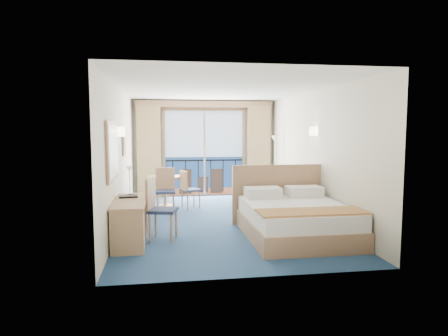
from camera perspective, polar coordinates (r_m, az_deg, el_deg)
floor at (r=8.40m, az=-0.50°, el=-7.45°), size 6.50×6.50×0.00m
room_walls at (r=8.18m, az=-0.51°, el=4.76°), size 4.04×6.54×2.72m
balcony_door at (r=11.40m, az=-2.86°, el=1.81°), size 2.36×0.03×2.52m
curtain_left at (r=11.19m, az=-10.67°, el=2.34°), size 0.65×0.22×2.55m
curtain_right at (r=11.51m, az=4.96°, el=2.50°), size 0.65×0.22×2.55m
pelmet at (r=11.28m, az=-2.79°, el=9.08°), size 3.80×0.25×0.18m
mirror at (r=6.66m, az=-15.64°, el=2.38°), size 0.05×1.25×0.95m
wall_print at (r=8.59m, az=-14.10°, el=3.45°), size 0.04×0.42×0.52m
sconce_left at (r=7.54m, az=-14.65°, el=5.05°), size 0.18×0.18×0.18m
sconce_right at (r=8.54m, az=12.69°, el=5.15°), size 0.18×0.18×0.18m
bed at (r=7.21m, az=10.08°, el=-7.04°), size 1.88×2.24×1.18m
nightstand at (r=8.60m, az=11.64°, el=-5.56°), size 0.38×0.36×0.50m
phone at (r=8.57m, az=11.28°, el=-3.61°), size 0.19×0.16×0.08m
armchair at (r=9.86m, az=5.74°, el=-3.49°), size 1.05×1.05×0.69m
floor_lamp at (r=10.76m, az=7.32°, el=2.41°), size 0.24×0.24×1.72m
desk at (r=6.52m, az=-13.51°, el=-7.88°), size 0.53×1.53×0.72m
desk_chair at (r=6.96m, az=-9.48°, el=-5.25°), size 0.57×0.56×1.06m
folder at (r=7.14m, az=-13.53°, el=-3.96°), size 0.35×0.28×0.03m
desk_lamp at (r=7.27m, az=-13.35°, el=-0.91°), size 0.13×0.13×0.50m
round_table at (r=9.83m, az=-8.46°, el=-2.22°), size 0.83×0.83×0.75m
table_chair_a at (r=9.59m, az=-5.21°, el=-2.71°), size 0.51×0.51×0.91m
table_chair_b at (r=9.19m, az=-8.37°, el=-2.76°), size 0.43×0.44×1.01m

